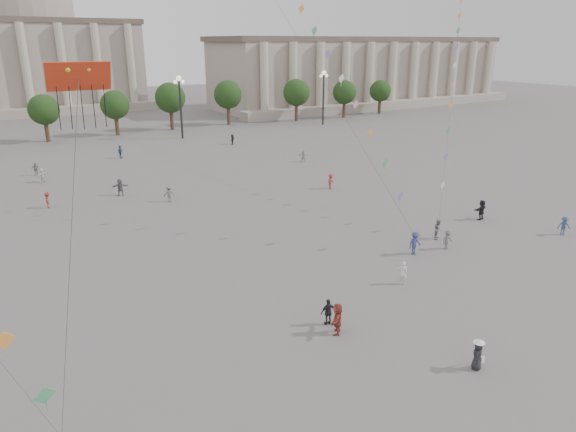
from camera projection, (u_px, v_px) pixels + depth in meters
ground at (398, 379)px, 25.85m from camera, size 360.00×360.00×0.00m
hall_east at (364, 72)px, 136.00m from camera, size 84.00×26.22×17.20m
hall_central at (34, 49)px, 125.33m from camera, size 48.30×34.30×35.50m
tree_row at (79, 108)px, 86.93m from camera, size 137.12×5.12×8.00m
lamp_post_mid_east at (180, 96)px, 87.30m from camera, size 2.00×0.90×10.65m
lamp_post_far_east at (324, 88)px, 102.20m from camera, size 2.00×0.90×10.65m
person_crowd_0 at (120, 152)px, 74.24m from camera, size 1.10×1.12×1.89m
person_crowd_3 at (481, 210)px, 48.66m from camera, size 1.85×0.81×1.93m
person_crowd_4 at (42, 175)px, 61.58m from camera, size 1.49×1.46×1.71m
person_crowd_6 at (448, 240)px, 41.71m from camera, size 1.13×0.72×1.67m
person_crowd_7 at (303, 156)px, 72.22m from camera, size 1.63×1.23×1.71m
person_crowd_8 at (331, 181)px, 58.84m from camera, size 1.32×1.10×1.77m
person_crowd_9 at (232, 139)px, 84.21m from camera, size 1.37×1.54×1.69m
person_crowd_12 at (120, 187)px, 56.31m from camera, size 1.84×1.03×1.90m
person_crowd_13 at (403, 273)px, 35.72m from camera, size 0.71×0.72×1.68m
person_crowd_14 at (564, 226)px, 44.82m from camera, size 1.24×1.16×1.69m
person_crowd_16 at (36, 169)px, 64.81m from camera, size 1.00×0.55×1.61m
person_crowd_17 at (48, 200)px, 52.09m from camera, size 0.69×1.11×1.65m
person_crowd_21 at (169, 194)px, 54.17m from camera, size 1.25×0.92×1.73m
tourist_1 at (328, 312)px, 30.57m from camera, size 1.03×0.54×1.67m
tourist_2 at (337, 319)px, 29.61m from camera, size 1.62×1.66×1.90m
kite_flyer_1 at (415, 243)px, 40.64m from camera, size 1.29×0.80×1.92m
kite_flyer_2 at (438, 229)px, 43.93m from camera, size 1.07×1.03×1.75m
hat_person at (478, 355)px, 26.39m from camera, size 0.92×0.86×1.69m
dragon_kite at (81, 99)px, 18.44m from camera, size 2.49×1.49×14.11m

